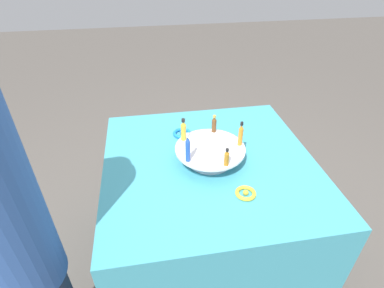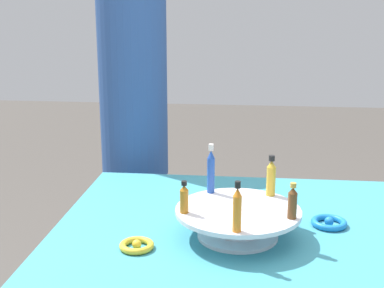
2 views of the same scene
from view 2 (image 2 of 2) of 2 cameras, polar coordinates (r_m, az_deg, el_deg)
name	(u,v)px [view 2 (image 2 of 2)]	position (r m, az deg, el deg)	size (l,w,h in m)	color
display_stand	(238,219)	(1.46, 4.92, -7.97)	(0.34, 0.34, 0.08)	silver
bottle_amber	(184,198)	(1.41, -0.84, -5.80)	(0.02, 0.02, 0.09)	#AD6B19
bottle_orange	(235,209)	(1.29, 4.66, -6.89)	(0.02, 0.02, 0.13)	orange
bottle_brown	(292,202)	(1.40, 10.67, -6.11)	(0.02, 0.02, 0.10)	brown
bottle_gold	(271,177)	(1.54, 8.43, -3.52)	(0.03, 0.03, 0.12)	gold
bottle_blue	(211,170)	(1.55, 2.03, -2.84)	(0.02, 0.02, 0.15)	#234CAD
ribbon_bow_gold	(137,245)	(1.42, -5.92, -10.70)	(0.09, 0.09, 0.02)	gold
ribbon_bow_blue	(329,222)	(1.59, 14.40, -8.11)	(0.10, 0.10, 0.03)	blue
person_figure	(135,141)	(2.23, -6.13, 0.35)	(0.28, 0.28, 1.62)	#282D42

